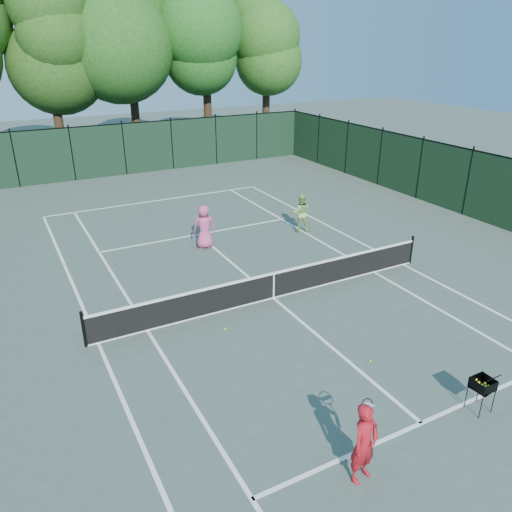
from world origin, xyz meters
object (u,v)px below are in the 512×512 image
loose_ball_midcourt (225,329)px  coach (364,443)px  player_pink (204,227)px  loose_ball_near_cart (370,361)px  player_green (301,213)px  ball_hopper (483,384)px

loose_ball_midcourt → coach: bearing=-89.2°
player_pink → loose_ball_near_cart: size_ratio=25.64×
player_green → ball_hopper: 11.70m
coach → player_green: (6.11, 11.66, -0.01)m
loose_ball_near_cart → ball_hopper: bearing=-69.7°
player_pink → loose_ball_near_cart: (0.76, -9.10, -0.84)m
player_pink → player_green: bearing=-169.7°
player_green → loose_ball_midcourt: (-6.20, -5.73, -0.79)m
player_pink → loose_ball_midcourt: player_pink is taller
player_pink → loose_ball_midcourt: bearing=85.8°
loose_ball_near_cart → player_green: bearing=68.1°
player_pink → loose_ball_near_cart: player_pink is taller
player_green → loose_ball_near_cart: size_ratio=24.22×
player_pink → loose_ball_midcourt: size_ratio=25.64×
coach → player_pink: bearing=69.1°
ball_hopper → loose_ball_midcourt: (-3.57, 5.66, -0.66)m
coach → player_pink: 12.01m
player_pink → loose_ball_midcourt: 6.30m
coach → loose_ball_near_cart: (2.55, 2.78, -0.80)m
loose_ball_midcourt → ball_hopper: bearing=-57.8°
player_pink → loose_ball_near_cart: bearing=108.1°
coach → ball_hopper: 3.50m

